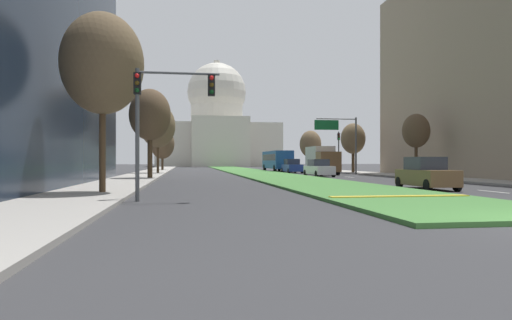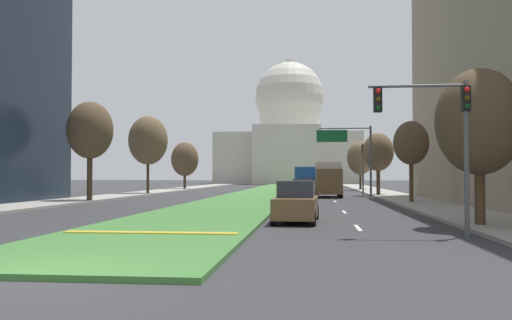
{
  "view_description": "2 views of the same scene",
  "coord_description": "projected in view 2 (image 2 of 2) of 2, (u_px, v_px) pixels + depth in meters",
  "views": [
    {
      "loc": [
        -8.51,
        -9.9,
        1.6
      ],
      "look_at": [
        -0.03,
        45.32,
        1.66
      ],
      "focal_mm": 32.0,
      "sensor_mm": 36.0,
      "label": 1
    },
    {
      "loc": [
        5.29,
        -9.92,
        2.07
      ],
      "look_at": [
        -1.72,
        57.3,
        3.92
      ],
      "focal_mm": 37.74,
      "sensor_mm": 36.0,
      "label": 2
    }
  ],
  "objects": [
    {
      "name": "sidewalk_left",
      "position": [
        145.0,
        193.0,
        58.61
      ],
      "size": [
        4.0,
        106.18,
        0.15
      ],
      "primitive_type": "cube",
      "color": "#9E9991",
      "rests_on": "ground_plane"
    },
    {
      "name": "street_tree_right_far",
      "position": [
        378.0,
        152.0,
        52.43
      ],
      "size": [
        2.99,
        2.99,
        6.16
      ],
      "color": "#4C3823",
      "rests_on": "ground_plane"
    },
    {
      "name": "median_curb_nose",
      "position": [
        151.0,
        233.0,
        17.67
      ],
      "size": [
        5.81,
        0.5,
        0.04
      ],
      "primitive_type": "cube",
      "color": "gold",
      "rests_on": "grass_median"
    },
    {
      "name": "street_tree_left_distant",
      "position": [
        185.0,
        159.0,
        74.13
      ],
      "size": [
        3.76,
        3.76,
        6.56
      ],
      "color": "#4C3823",
      "rests_on": "ground_plane"
    },
    {
      "name": "box_truck_delivery",
      "position": [
        328.0,
        179.0,
        49.63
      ],
      "size": [
        2.4,
        6.4,
        3.2
      ],
      "color": "brown",
      "rests_on": "ground_plane"
    },
    {
      "name": "lane_dashes_right",
      "position": [
        333.0,
        199.0,
        45.57
      ],
      "size": [
        0.16,
        49.98,
        0.01
      ],
      "color": "silver",
      "rests_on": "ground_plane"
    },
    {
      "name": "street_tree_right_near",
      "position": [
        479.0,
        122.0,
        20.75
      ],
      "size": [
        3.3,
        3.3,
        6.18
      ],
      "color": "#4C3823",
      "rests_on": "ground_plane"
    },
    {
      "name": "street_tree_right_mid",
      "position": [
        411.0,
        143.0,
        38.05
      ],
      "size": [
        2.48,
        2.48,
        5.87
      ],
      "color": "#4C3823",
      "rests_on": "ground_plane"
    },
    {
      "name": "sedan_lead_stopped",
      "position": [
        296.0,
        203.0,
        23.38
      ],
      "size": [
        1.99,
        4.43,
        1.8
      ],
      "color": "brown",
      "rests_on": "ground_plane"
    },
    {
      "name": "ground_plane",
      "position": [
        271.0,
        191.0,
        69.0
      ],
      "size": [
        260.0,
        260.0,
        0.0
      ],
      "primitive_type": "plane",
      "color": "#333335"
    },
    {
      "name": "traffic_light_far_right",
      "position": [
        363.0,
        162.0,
        54.02
      ],
      "size": [
        0.28,
        0.35,
        5.2
      ],
      "color": "#515456",
      "rests_on": "ground_plane"
    },
    {
      "name": "street_tree_left_far",
      "position": [
        148.0,
        140.0,
        56.29
      ],
      "size": [
        4.09,
        4.09,
        8.22
      ],
      "color": "#4C3823",
      "rests_on": "ground_plane"
    },
    {
      "name": "capitol_building",
      "position": [
        289.0,
        139.0,
        127.27
      ],
      "size": [
        32.52,
        29.64,
        29.6
      ],
      "color": "beige",
      "rests_on": "ground_plane"
    },
    {
      "name": "street_tree_left_mid",
      "position": [
        90.0,
        131.0,
        40.9
      ],
      "size": [
        3.48,
        3.48,
        7.63
      ],
      "color": "#4C3823",
      "rests_on": "ground_plane"
    },
    {
      "name": "sedan_midblock",
      "position": [
        303.0,
        190.0,
        43.63
      ],
      "size": [
        2.04,
        4.6,
        1.72
      ],
      "color": "silver",
      "rests_on": "ground_plane"
    },
    {
      "name": "sedan_far_horizon",
      "position": [
        324.0,
        185.0,
        67.9
      ],
      "size": [
        2.13,
        4.6,
        1.72
      ],
      "color": "black",
      "rests_on": "ground_plane"
    },
    {
      "name": "sedan_distant",
      "position": [
        308.0,
        186.0,
        56.45
      ],
      "size": [
        1.93,
        4.47,
        1.8
      ],
      "color": "navy",
      "rests_on": "ground_plane"
    },
    {
      "name": "grass_median",
      "position": [
        267.0,
        192.0,
        63.13
      ],
      "size": [
        6.46,
        106.18,
        0.14
      ],
      "primitive_type": "cube",
      "color": "#427A38",
      "rests_on": "ground_plane"
    },
    {
      "name": "overhead_guide_sign",
      "position": [
        351.0,
        147.0,
        48.89
      ],
      "size": [
        4.98,
        0.2,
        6.5
      ],
      "color": "#515456",
      "rests_on": "ground_plane"
    },
    {
      "name": "street_tree_right_distant",
      "position": [
        360.0,
        158.0,
        71.68
      ],
      "size": [
        3.55,
        3.55,
        6.52
      ],
      "color": "#4C3823",
      "rests_on": "ground_plane"
    },
    {
      "name": "city_bus",
      "position": [
        306.0,
        177.0,
        64.93
      ],
      "size": [
        2.62,
        11.0,
        2.95
      ],
      "color": "#1E4C8C",
      "rests_on": "ground_plane"
    },
    {
      "name": "traffic_light_near_right",
      "position": [
        440.0,
        123.0,
        17.93
      ],
      "size": [
        3.34,
        0.35,
        5.2
      ],
      "color": "#515456",
      "rests_on": "ground_plane"
    },
    {
      "name": "sidewalk_right",
      "position": [
        385.0,
        194.0,
        55.93
      ],
      "size": [
        4.0,
        106.18,
        0.15
      ],
      "primitive_type": "cube",
      "color": "#9E9991",
      "rests_on": "ground_plane"
    }
  ]
}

